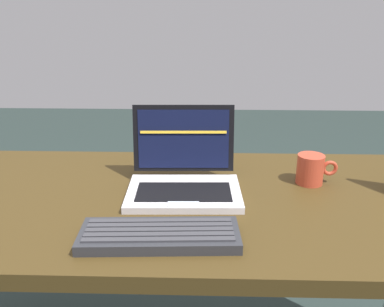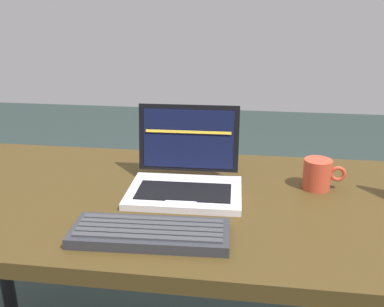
% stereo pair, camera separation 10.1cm
% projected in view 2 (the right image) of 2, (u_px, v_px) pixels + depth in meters
% --- Properties ---
extents(desk, '(1.58, 0.67, 0.76)m').
position_uv_depth(desk, '(182.00, 223.00, 1.09)').
color(desk, '#3F2E14').
rests_on(desk, ground).
extents(laptop_front, '(0.29, 0.24, 0.21)m').
position_uv_depth(laptop_front, '(186.00, 176.00, 1.09)').
color(laptop_front, silver).
rests_on(laptop_front, desk).
extents(external_keyboard, '(0.34, 0.14, 0.03)m').
position_uv_depth(external_keyboard, '(150.00, 233.00, 0.87)').
color(external_keyboard, '#2B2C31').
rests_on(external_keyboard, desk).
extents(coffee_mug, '(0.11, 0.07, 0.08)m').
position_uv_depth(coffee_mug, '(318.00, 174.00, 1.10)').
color(coffee_mug, '#B73F29').
rests_on(coffee_mug, desk).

